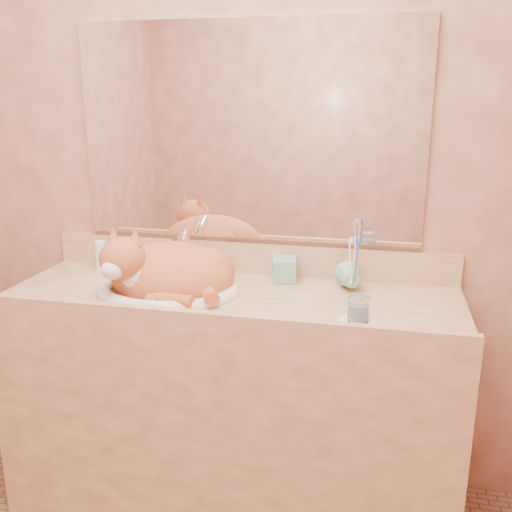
% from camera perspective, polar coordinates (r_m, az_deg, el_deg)
% --- Properties ---
extents(wall_back, '(2.40, 0.02, 2.50)m').
position_cam_1_polar(wall_back, '(2.18, -0.76, 8.53)').
color(wall_back, '#935642').
rests_on(wall_back, ground).
extents(vanity_counter, '(1.60, 0.55, 0.85)m').
position_cam_1_polar(vanity_counter, '(2.19, -2.40, -14.36)').
color(vanity_counter, '#A26D49').
rests_on(vanity_counter, floor).
extents(mirror, '(1.30, 0.02, 0.80)m').
position_cam_1_polar(mirror, '(2.16, -0.84, 12.18)').
color(mirror, white).
rests_on(mirror, wall_back).
extents(sink_basin, '(0.52, 0.44, 0.16)m').
position_cam_1_polar(sink_basin, '(2.04, -8.92, -1.40)').
color(sink_basin, white).
rests_on(sink_basin, vanity_counter).
extents(faucet, '(0.08, 0.14, 0.19)m').
position_cam_1_polar(faucet, '(2.21, -7.11, 0.42)').
color(faucet, white).
rests_on(faucet, vanity_counter).
extents(cat, '(0.45, 0.37, 0.25)m').
position_cam_1_polar(cat, '(2.04, -9.04, -1.39)').
color(cat, '#B04E28').
rests_on(cat, sink_basin).
extents(soap_dispenser, '(0.10, 0.10, 0.19)m').
position_cam_1_polar(soap_dispenser, '(2.08, 2.90, -0.36)').
color(soap_dispenser, '#73B89B').
rests_on(soap_dispenser, vanity_counter).
extents(toothbrush_cup, '(0.12, 0.12, 0.09)m').
position_cam_1_polar(toothbrush_cup, '(2.03, 9.63, -2.54)').
color(toothbrush_cup, '#73B89B').
rests_on(toothbrush_cup, vanity_counter).
extents(toothbrushes, '(0.03, 0.03, 0.21)m').
position_cam_1_polar(toothbrushes, '(2.01, 9.73, -0.41)').
color(toothbrushes, white).
rests_on(toothbrushes, toothbrush_cup).
extents(saucer, '(0.12, 0.12, 0.01)m').
position_cam_1_polar(saucer, '(1.78, 10.13, -6.51)').
color(saucer, white).
rests_on(saucer, vanity_counter).
extents(water_glass, '(0.07, 0.07, 0.08)m').
position_cam_1_polar(water_glass, '(1.77, 10.20, -5.19)').
color(water_glass, white).
rests_on(water_glass, saucer).
extents(lotion_bottle, '(0.05, 0.05, 0.11)m').
position_cam_1_polar(lotion_bottle, '(2.38, -15.21, 0.11)').
color(lotion_bottle, white).
rests_on(lotion_bottle, vanity_counter).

